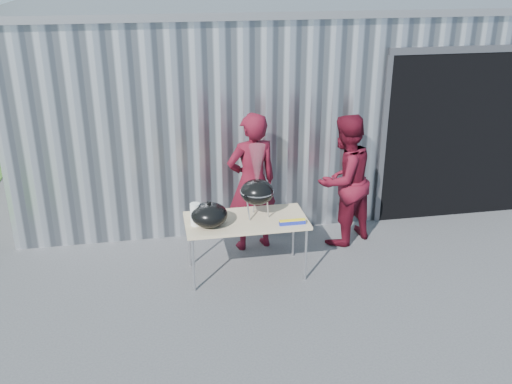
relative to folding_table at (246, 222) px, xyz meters
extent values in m
plane|color=#414144|center=(0.17, -0.51, -0.71)|extent=(80.00, 80.00, 0.00)
cube|color=silver|center=(0.97, 4.19, 0.79)|extent=(8.00, 6.00, 3.00)
cube|color=slate|center=(0.97, 4.19, 2.34)|extent=(8.20, 6.20, 0.10)
cube|color=black|center=(3.47, 1.76, 0.54)|extent=(2.40, 1.20, 2.50)
cube|color=#4C4C51|center=(3.47, 1.19, 1.84)|extent=(2.52, 0.08, 0.10)
cube|color=tan|center=(0.00, 0.00, 0.02)|extent=(1.50, 0.75, 0.04)
cylinder|color=silver|center=(-0.69, -0.32, -0.35)|extent=(0.03, 0.03, 0.71)
cylinder|color=silver|center=(0.69, -0.32, -0.35)|extent=(0.03, 0.03, 0.71)
cylinder|color=silver|center=(-0.69, 0.31, -0.35)|extent=(0.03, 0.03, 0.71)
cylinder|color=silver|center=(0.69, 0.31, -0.35)|extent=(0.03, 0.03, 0.71)
ellipsoid|color=black|center=(0.15, 0.05, 0.37)|extent=(0.41, 0.41, 0.31)
cylinder|color=silver|center=(0.15, 0.05, 0.38)|extent=(0.42, 0.42, 0.02)
cylinder|color=silver|center=(0.15, 0.05, 0.40)|extent=(0.39, 0.39, 0.01)
cylinder|color=silver|center=(0.15, 0.19, 0.16)|extent=(0.02, 0.02, 0.24)
cylinder|color=silver|center=(0.03, -0.02, 0.16)|extent=(0.02, 0.02, 0.24)
cylinder|color=silver|center=(0.27, -0.02, 0.16)|extent=(0.02, 0.02, 0.24)
cylinder|color=#D4734C|center=(0.02, 0.05, 0.41)|extent=(0.02, 0.14, 0.02)
cylinder|color=#D4734C|center=(0.05, 0.05, 0.41)|extent=(0.02, 0.14, 0.02)
cylinder|color=#D4734C|center=(0.08, 0.05, 0.41)|extent=(0.02, 0.14, 0.02)
cylinder|color=#D4734C|center=(0.11, 0.05, 0.41)|extent=(0.02, 0.14, 0.02)
cylinder|color=#D4734C|center=(0.13, 0.05, 0.41)|extent=(0.02, 0.14, 0.02)
cylinder|color=#D4734C|center=(0.16, 0.05, 0.41)|extent=(0.02, 0.14, 0.02)
cylinder|color=#D4734C|center=(0.19, 0.05, 0.41)|extent=(0.02, 0.14, 0.02)
cylinder|color=#D4734C|center=(0.22, 0.05, 0.41)|extent=(0.02, 0.14, 0.02)
cylinder|color=#D4734C|center=(0.25, 0.05, 0.41)|extent=(0.02, 0.14, 0.02)
cylinder|color=#D4734C|center=(0.28, 0.05, 0.41)|extent=(0.02, 0.14, 0.02)
cone|color=silver|center=(0.15, 0.05, 0.70)|extent=(0.20, 0.20, 0.55)
ellipsoid|color=black|center=(-0.46, -0.10, 0.18)|extent=(0.44, 0.44, 0.29)
cylinder|color=black|center=(-0.46, -0.10, 0.34)|extent=(0.05, 0.05, 0.03)
cylinder|color=white|center=(-0.62, -0.05, 0.18)|extent=(0.12, 0.12, 0.28)
cube|color=white|center=(-0.55, 0.21, 0.09)|extent=(0.20, 0.15, 0.10)
cube|color=#172498|center=(0.53, -0.25, 0.07)|extent=(0.32, 0.06, 0.05)
cube|color=yellow|center=(0.53, -0.25, 0.10)|extent=(0.32, 0.06, 0.01)
imported|color=#500C1A|center=(0.20, 0.70, 0.25)|extent=(0.78, 0.60, 1.91)
imported|color=#500C1A|center=(1.47, 0.64, 0.21)|extent=(1.11, 1.03, 1.84)
camera|label=1|loc=(-1.06, -6.28, 3.00)|focal=40.00mm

